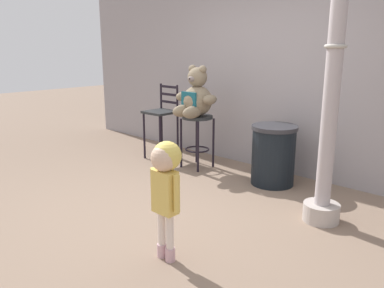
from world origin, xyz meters
name	(u,v)px	position (x,y,z in m)	size (l,w,h in m)	color
ground_plane	(166,207)	(0.00, 0.00, 0.00)	(24.00, 24.00, 0.00)	#836B59
building_wall	(277,46)	(0.00, 2.09, 1.69)	(7.84, 0.30, 3.39)	#989195
bar_stool_with_teddy	(197,130)	(-0.73, 1.30, 0.54)	(0.43, 0.43, 0.75)	#26292A
teddy_bear	(196,98)	(-0.73, 1.27, 1.00)	(0.65, 0.58, 0.69)	#807058
child_walking	(166,175)	(0.76, -0.69, 0.71)	(0.31, 0.25, 0.98)	#CCA0AA
trash_bin	(273,155)	(0.43, 1.43, 0.38)	(0.56, 0.56, 0.75)	black
lamppost	(331,105)	(1.36, 0.84, 1.16)	(0.35, 0.35, 2.92)	#B4A8A0
bar_chair_empty	(162,116)	(-1.44, 1.28, 0.66)	(0.42, 0.42, 1.13)	#26292A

